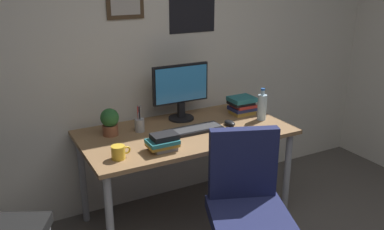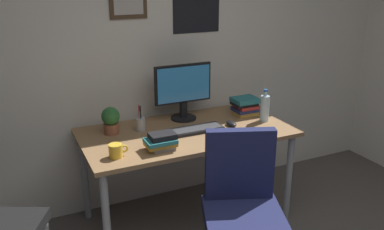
{
  "view_description": "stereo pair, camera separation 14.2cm",
  "coord_description": "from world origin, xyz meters",
  "px_view_note": "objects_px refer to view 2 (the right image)",
  "views": [
    {
      "loc": [
        -1.31,
        -0.82,
        1.83
      ],
      "look_at": [
        -0.03,
        1.57,
        0.89
      ],
      "focal_mm": 38.6,
      "sensor_mm": 36.0,
      "label": 1
    },
    {
      "loc": [
        -1.18,
        -0.89,
        1.83
      ],
      "look_at": [
        -0.03,
        1.57,
        0.89
      ],
      "focal_mm": 38.6,
      "sensor_mm": 36.0,
      "label": 2
    }
  ],
  "objects_px": {
    "keyboard": "(194,130)",
    "book_stack_left": "(161,141)",
    "computer_mouse": "(231,124)",
    "potted_plant": "(111,120)",
    "coffee_mug_near": "(116,151)",
    "water_bottle": "(265,108)",
    "office_chair": "(242,203)",
    "pen_cup": "(140,123)",
    "book_stack_right": "(245,106)",
    "monitor": "(183,89)"
  },
  "relations": [
    {
      "from": "office_chair",
      "to": "water_bottle",
      "type": "relative_size",
      "value": 3.76
    },
    {
      "from": "computer_mouse",
      "to": "office_chair",
      "type": "bearing_deg",
      "value": -114.67
    },
    {
      "from": "office_chair",
      "to": "pen_cup",
      "type": "bearing_deg",
      "value": 110.85
    },
    {
      "from": "computer_mouse",
      "to": "potted_plant",
      "type": "relative_size",
      "value": 0.56
    },
    {
      "from": "office_chair",
      "to": "water_bottle",
      "type": "xyz_separation_m",
      "value": [
        0.6,
        0.67,
        0.32
      ]
    },
    {
      "from": "water_bottle",
      "to": "coffee_mug_near",
      "type": "xyz_separation_m",
      "value": [
        -1.22,
        -0.16,
        -0.06
      ]
    },
    {
      "from": "water_bottle",
      "to": "coffee_mug_near",
      "type": "distance_m",
      "value": 1.23
    },
    {
      "from": "computer_mouse",
      "to": "book_stack_left",
      "type": "height_order",
      "value": "book_stack_left"
    },
    {
      "from": "office_chair",
      "to": "monitor",
      "type": "height_order",
      "value": "monitor"
    },
    {
      "from": "keyboard",
      "to": "pen_cup",
      "type": "relative_size",
      "value": 2.15
    },
    {
      "from": "pen_cup",
      "to": "potted_plant",
      "type": "bearing_deg",
      "value": 170.66
    },
    {
      "from": "monitor",
      "to": "coffee_mug_near",
      "type": "xyz_separation_m",
      "value": [
        -0.67,
        -0.47,
        -0.2
      ]
    },
    {
      "from": "pen_cup",
      "to": "keyboard",
      "type": "bearing_deg",
      "value": -27.92
    },
    {
      "from": "keyboard",
      "to": "book_stack_left",
      "type": "distance_m",
      "value": 0.39
    },
    {
      "from": "coffee_mug_near",
      "to": "potted_plant",
      "type": "relative_size",
      "value": 0.64
    },
    {
      "from": "office_chair",
      "to": "book_stack_left",
      "type": "distance_m",
      "value": 0.65
    },
    {
      "from": "office_chair",
      "to": "book_stack_right",
      "type": "relative_size",
      "value": 4.61
    },
    {
      "from": "keyboard",
      "to": "potted_plant",
      "type": "xyz_separation_m",
      "value": [
        -0.55,
        0.22,
        0.09
      ]
    },
    {
      "from": "computer_mouse",
      "to": "water_bottle",
      "type": "xyz_separation_m",
      "value": [
        0.29,
        -0.01,
        0.09
      ]
    },
    {
      "from": "computer_mouse",
      "to": "coffee_mug_near",
      "type": "relative_size",
      "value": 0.89
    },
    {
      "from": "pen_cup",
      "to": "book_stack_right",
      "type": "bearing_deg",
      "value": -1.44
    },
    {
      "from": "office_chair",
      "to": "monitor",
      "type": "xyz_separation_m",
      "value": [
        0.05,
        0.98,
        0.45
      ]
    },
    {
      "from": "potted_plant",
      "to": "pen_cup",
      "type": "height_order",
      "value": "pen_cup"
    },
    {
      "from": "water_bottle",
      "to": "office_chair",
      "type": "bearing_deg",
      "value": -131.92
    },
    {
      "from": "keyboard",
      "to": "book_stack_left",
      "type": "bearing_deg",
      "value": -148.85
    },
    {
      "from": "keyboard",
      "to": "pen_cup",
      "type": "xyz_separation_m",
      "value": [
        -0.34,
        0.18,
        0.04
      ]
    },
    {
      "from": "office_chair",
      "to": "coffee_mug_near",
      "type": "distance_m",
      "value": 0.84
    },
    {
      "from": "monitor",
      "to": "book_stack_right",
      "type": "height_order",
      "value": "monitor"
    },
    {
      "from": "water_bottle",
      "to": "book_stack_right",
      "type": "bearing_deg",
      "value": 106.75
    },
    {
      "from": "water_bottle",
      "to": "book_stack_left",
      "type": "relative_size",
      "value": 1.25
    },
    {
      "from": "computer_mouse",
      "to": "potted_plant",
      "type": "height_order",
      "value": "potted_plant"
    },
    {
      "from": "monitor",
      "to": "keyboard",
      "type": "height_order",
      "value": "monitor"
    },
    {
      "from": "pen_cup",
      "to": "book_stack_left",
      "type": "xyz_separation_m",
      "value": [
        0.01,
        -0.38,
        0.0
      ]
    },
    {
      "from": "keyboard",
      "to": "computer_mouse",
      "type": "bearing_deg",
      "value": -3.3
    },
    {
      "from": "potted_plant",
      "to": "book_stack_right",
      "type": "height_order",
      "value": "potted_plant"
    },
    {
      "from": "office_chair",
      "to": "coffee_mug_near",
      "type": "xyz_separation_m",
      "value": [
        -0.62,
        0.5,
        0.25
      ]
    },
    {
      "from": "monitor",
      "to": "pen_cup",
      "type": "height_order",
      "value": "monitor"
    },
    {
      "from": "potted_plant",
      "to": "keyboard",
      "type": "bearing_deg",
      "value": -21.43
    },
    {
      "from": "monitor",
      "to": "computer_mouse",
      "type": "bearing_deg",
      "value": -49.03
    },
    {
      "from": "potted_plant",
      "to": "book_stack_right",
      "type": "distance_m",
      "value": 1.09
    },
    {
      "from": "office_chair",
      "to": "coffee_mug_near",
      "type": "height_order",
      "value": "office_chair"
    },
    {
      "from": "keyboard",
      "to": "water_bottle",
      "type": "distance_m",
      "value": 0.6
    },
    {
      "from": "water_bottle",
      "to": "book_stack_left",
      "type": "distance_m",
      "value": 0.94
    },
    {
      "from": "potted_plant",
      "to": "pen_cup",
      "type": "xyz_separation_m",
      "value": [
        0.21,
        -0.03,
        -0.05
      ]
    },
    {
      "from": "keyboard",
      "to": "book_stack_right",
      "type": "bearing_deg",
      "value": 16.79
    },
    {
      "from": "book_stack_right",
      "to": "keyboard",
      "type": "bearing_deg",
      "value": -163.21
    },
    {
      "from": "computer_mouse",
      "to": "pen_cup",
      "type": "bearing_deg",
      "value": 162.77
    },
    {
      "from": "coffee_mug_near",
      "to": "office_chair",
      "type": "bearing_deg",
      "value": -39.23
    },
    {
      "from": "office_chair",
      "to": "keyboard",
      "type": "height_order",
      "value": "office_chair"
    },
    {
      "from": "water_bottle",
      "to": "book_stack_left",
      "type": "bearing_deg",
      "value": -169.33
    }
  ]
}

